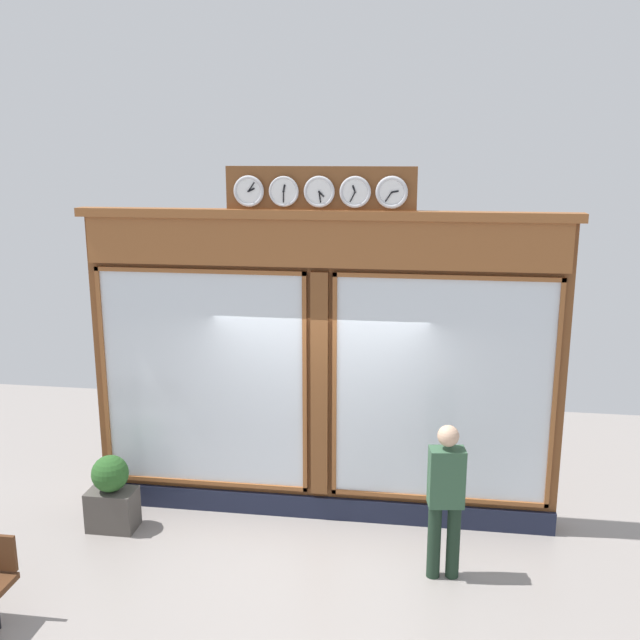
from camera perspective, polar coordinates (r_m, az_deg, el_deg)
The scene contains 4 objects.
shop_facade at distance 8.47m, azimuth 0.12°, elevation -3.69°, with size 5.66×0.42×4.21m.
pedestrian at distance 7.66m, azimuth 9.98°, elevation -13.57°, with size 0.39×0.27×1.69m.
planter_box at distance 9.08m, azimuth -16.18°, elevation -14.28°, with size 0.56×0.36×0.49m, color #4C4742.
planter_shrub at distance 8.88m, azimuth -16.38°, elevation -11.65°, with size 0.43×0.43×0.43m, color #285623.
Camera 1 is at (-1.15, 7.89, 4.37)m, focal length 40.18 mm.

